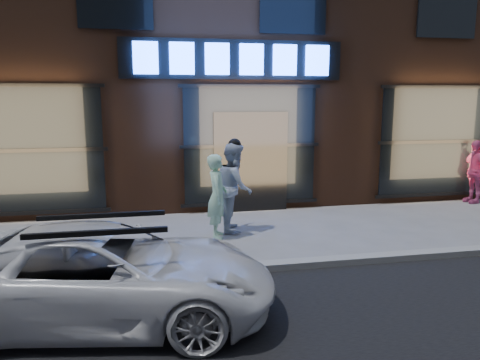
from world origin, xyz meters
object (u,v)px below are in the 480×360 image
(man_bowtie, at_px, (217,196))
(white_suv, at_px, (102,274))
(man_cap, at_px, (235,187))
(passerby, at_px, (475,172))

(man_bowtie, distance_m, white_suv, 3.72)
(man_cap, relative_size, white_suv, 0.43)
(man_cap, height_order, passerby, man_cap)
(man_cap, bearing_deg, white_suv, 155.41)
(man_bowtie, xyz_separation_m, man_cap, (0.43, 0.43, 0.09))
(man_cap, relative_size, passerby, 1.11)
(man_cap, xyz_separation_m, passerby, (6.63, 1.27, -0.09))
(man_bowtie, relative_size, passerby, 1.01)
(man_cap, bearing_deg, passerby, -70.49)
(man_bowtie, distance_m, man_cap, 0.62)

